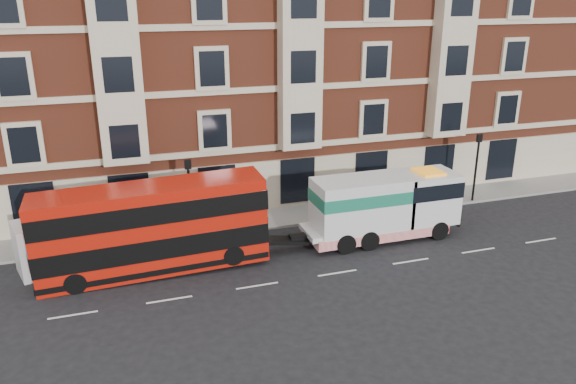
{
  "coord_description": "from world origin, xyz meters",
  "views": [
    {
      "loc": [
        -9.78,
        -22.19,
        12.77
      ],
      "look_at": [
        -1.19,
        4.0,
        2.92
      ],
      "focal_mm": 35.0,
      "sensor_mm": 36.0,
      "label": 1
    }
  ],
  "objects_px": {
    "tow_truck": "(382,206)",
    "double_decker_bus": "(152,227)",
    "box_van": "(70,241)",
    "pedestrian": "(50,235)"
  },
  "relations": [
    {
      "from": "pedestrian",
      "to": "double_decker_bus",
      "type": "bearing_deg",
      "value": -36.13
    },
    {
      "from": "tow_truck",
      "to": "double_decker_bus",
      "type": "bearing_deg",
      "value": -180.0
    },
    {
      "from": "double_decker_bus",
      "to": "box_van",
      "type": "relative_size",
      "value": 2.04
    },
    {
      "from": "double_decker_bus",
      "to": "box_van",
      "type": "distance_m",
      "value": 4.46
    },
    {
      "from": "box_van",
      "to": "pedestrian",
      "type": "bearing_deg",
      "value": 106.18
    },
    {
      "from": "box_van",
      "to": "tow_truck",
      "type": "bearing_deg",
      "value": -23.36
    },
    {
      "from": "pedestrian",
      "to": "box_van",
      "type": "bearing_deg",
      "value": -56.85
    },
    {
      "from": "double_decker_bus",
      "to": "box_van",
      "type": "height_order",
      "value": "double_decker_bus"
    },
    {
      "from": "double_decker_bus",
      "to": "pedestrian",
      "type": "relative_size",
      "value": 6.35
    },
    {
      "from": "tow_truck",
      "to": "box_van",
      "type": "bearing_deg",
      "value": 172.78
    }
  ]
}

